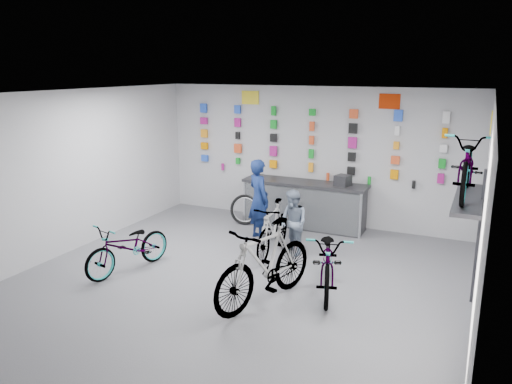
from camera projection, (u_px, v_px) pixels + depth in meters
The scene contains 20 objects.
floor at pixel (227, 290), 7.81m from camera, with size 8.00×8.00×0.00m, color #4E4E53.
ceiling at pixel (224, 95), 7.08m from camera, with size 8.00×8.00×0.00m, color white.
wall_back at pixel (312, 156), 10.96m from camera, with size 7.00×7.00×0.00m, color #B4B4B7.
wall_left at pixel (53, 176), 8.87m from camera, with size 8.00×8.00×0.00m, color #B4B4B7.
wall_right at pixel (482, 228), 6.01m from camera, with size 8.00×8.00×0.00m, color #B4B4B7.
counter at pixel (304, 205), 10.80m from camera, with size 2.70×0.66×1.00m.
merch_wall at pixel (310, 142), 10.83m from camera, with size 5.56×0.08×1.56m.
wall_bracket at pixel (470, 205), 7.14m from camera, with size 0.39×1.90×2.00m.
sign_left at pixel (250, 98), 11.26m from camera, with size 0.42×0.02×0.30m, color yellow.
sign_right at pixel (389, 101), 9.99m from camera, with size 0.42×0.02×0.30m, color #BB2905.
sign_side at pixel (491, 123), 6.79m from camera, with size 0.02×0.40×0.30m, color yellow.
bike_left at pixel (128, 247), 8.42m from camera, with size 0.59×1.68×0.88m, color gray.
bike_center at pixel (265, 263), 7.25m from camera, with size 0.58×2.04×1.23m, color gray.
bike_right at pixel (329, 259), 7.68m from camera, with size 0.67×1.92×1.01m, color gray.
bike_service at pixel (273, 229), 9.14m from camera, with size 0.47×1.68×1.01m, color gray.
bike_wall at pixel (468, 164), 7.03m from camera, with size 0.63×1.80×0.95m, color gray.
clerk at pixel (259, 199), 9.97m from camera, with size 0.60×0.39×1.63m, color #0F1E4C.
customer at pixel (293, 223), 9.15m from camera, with size 0.59×0.46×1.22m, color slate.
spare_wheel at pixel (245, 210), 11.03m from camera, with size 0.71×0.35×0.67m.
register at pixel (343, 180), 10.32m from camera, with size 0.28×0.30×0.22m, color black.
Camera 1 is at (3.45, -6.34, 3.38)m, focal length 35.00 mm.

